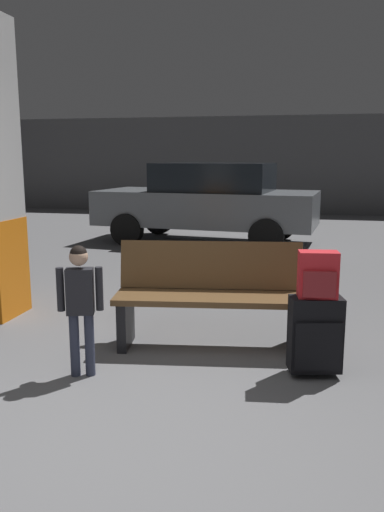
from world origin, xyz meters
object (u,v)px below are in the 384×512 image
object	(u,v)px
bench	(210,296)
child	(80,297)
backpack_bright	(318,275)
parked_car_far	(209,201)
suitcase	(315,335)

from	to	relation	value
bench	child	size ratio (longest dim) A/B	1.68
backpack_bright	parked_car_far	bearing A→B (deg)	107.45
backpack_bright	child	xyz separation A→B (m)	(-1.69, -0.35, -0.16)
bench	backpack_bright	bearing A→B (deg)	-28.74
bench	backpack_bright	world-z (taller)	backpack_bright
backpack_bright	suitcase	bearing A→B (deg)	42.94
parked_car_far	bench	bearing A→B (deg)	-79.70
child	backpack_bright	bearing A→B (deg)	11.74
bench	child	bearing A→B (deg)	-134.33
bench	suitcase	distance (m)	1.01
parked_car_far	child	bearing A→B (deg)	-88.35
bench	parked_car_far	xyz separation A→B (m)	(-1.00, 5.49, 0.36)
bench	child	xyz separation A→B (m)	(-0.81, -0.83, 0.17)
parked_car_far	backpack_bright	bearing A→B (deg)	-72.55
backpack_bright	bench	bearing A→B (deg)	151.26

